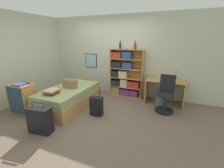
{
  "coord_description": "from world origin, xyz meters",
  "views": [
    {
      "loc": [
        1.87,
        -3.21,
        1.87
      ],
      "look_at": [
        0.49,
        0.18,
        0.75
      ],
      "focal_mm": 24.0,
      "sensor_mm": 36.0,
      "label": 1
    }
  ],
  "objects_px": {
    "book_stack_on_bed": "(52,91)",
    "backpack": "(96,106)",
    "bookcase": "(124,76)",
    "bed": "(70,97)",
    "desk": "(165,87)",
    "bottle_green": "(120,46)",
    "bottle_brown": "(135,46)",
    "handbag": "(70,83)",
    "waste_bin": "(159,99)",
    "desk_chair": "(165,100)",
    "magazine_pile_on_dresser": "(21,84)",
    "dresser": "(23,98)",
    "suitcase": "(40,120)",
    "desk_lamp": "(177,72)"
  },
  "relations": [
    {
      "from": "backpack",
      "to": "waste_bin",
      "type": "distance_m",
      "value": 1.97
    },
    {
      "from": "book_stack_on_bed",
      "to": "magazine_pile_on_dresser",
      "type": "relative_size",
      "value": 1.04
    },
    {
      "from": "desk_chair",
      "to": "backpack",
      "type": "relative_size",
      "value": 2.02
    },
    {
      "from": "magazine_pile_on_dresser",
      "to": "book_stack_on_bed",
      "type": "bearing_deg",
      "value": 18.87
    },
    {
      "from": "suitcase",
      "to": "dresser",
      "type": "relative_size",
      "value": 0.88
    },
    {
      "from": "bottle_brown",
      "to": "desk_chair",
      "type": "bearing_deg",
      "value": -33.21
    },
    {
      "from": "bookcase",
      "to": "magazine_pile_on_dresser",
      "type": "bearing_deg",
      "value": -132.88
    },
    {
      "from": "magazine_pile_on_dresser",
      "to": "desk_lamp",
      "type": "relative_size",
      "value": 0.98
    },
    {
      "from": "backpack",
      "to": "bed",
      "type": "bearing_deg",
      "value": 167.96
    },
    {
      "from": "bed",
      "to": "desk_chair",
      "type": "height_order",
      "value": "desk_chair"
    },
    {
      "from": "suitcase",
      "to": "desk",
      "type": "relative_size",
      "value": 0.63
    },
    {
      "from": "waste_bin",
      "to": "desk_lamp",
      "type": "bearing_deg",
      "value": 23.95
    },
    {
      "from": "desk_lamp",
      "to": "bed",
      "type": "bearing_deg",
      "value": -154.14
    },
    {
      "from": "bed",
      "to": "backpack",
      "type": "bearing_deg",
      "value": -12.04
    },
    {
      "from": "desk",
      "to": "waste_bin",
      "type": "bearing_deg",
      "value": -152.62
    },
    {
      "from": "handbag",
      "to": "magazine_pile_on_dresser",
      "type": "height_order",
      "value": "handbag"
    },
    {
      "from": "desk_chair",
      "to": "dresser",
      "type": "bearing_deg",
      "value": -157.18
    },
    {
      "from": "dresser",
      "to": "desk_chair",
      "type": "distance_m",
      "value": 3.72
    },
    {
      "from": "backpack",
      "to": "handbag",
      "type": "bearing_deg",
      "value": 166.0
    },
    {
      "from": "bed",
      "to": "desk",
      "type": "distance_m",
      "value": 2.78
    },
    {
      "from": "book_stack_on_bed",
      "to": "backpack",
      "type": "height_order",
      "value": "book_stack_on_bed"
    },
    {
      "from": "backpack",
      "to": "dresser",
      "type": "bearing_deg",
      "value": -163.3
    },
    {
      "from": "backpack",
      "to": "desk_lamp",
      "type": "bearing_deg",
      "value": 40.8
    },
    {
      "from": "bookcase",
      "to": "desk",
      "type": "bearing_deg",
      "value": -6.35
    },
    {
      "from": "handbag",
      "to": "bottle_green",
      "type": "bearing_deg",
      "value": 53.69
    },
    {
      "from": "bed",
      "to": "magazine_pile_on_dresser",
      "type": "xyz_separation_m",
      "value": [
        -0.83,
        -0.79,
        0.51
      ]
    },
    {
      "from": "bottle_green",
      "to": "bottle_brown",
      "type": "relative_size",
      "value": 1.02
    },
    {
      "from": "book_stack_on_bed",
      "to": "desk",
      "type": "distance_m",
      "value": 3.13
    },
    {
      "from": "dresser",
      "to": "desk_lamp",
      "type": "xyz_separation_m",
      "value": [
        3.63,
        2.1,
        0.57
      ]
    },
    {
      "from": "book_stack_on_bed",
      "to": "magazine_pile_on_dresser",
      "type": "distance_m",
      "value": 0.79
    },
    {
      "from": "bed",
      "to": "bottle_brown",
      "type": "distance_m",
      "value": 2.46
    },
    {
      "from": "backpack",
      "to": "suitcase",
      "type": "bearing_deg",
      "value": -123.69
    },
    {
      "from": "bed",
      "to": "desk",
      "type": "height_order",
      "value": "desk"
    },
    {
      "from": "bed",
      "to": "desk_chair",
      "type": "relative_size",
      "value": 1.89
    },
    {
      "from": "bed",
      "to": "bottle_green",
      "type": "xyz_separation_m",
      "value": [
        1.03,
        1.38,
        1.38
      ]
    },
    {
      "from": "bottle_green",
      "to": "desk_lamp",
      "type": "distance_m",
      "value": 1.87
    },
    {
      "from": "bottle_green",
      "to": "backpack",
      "type": "bearing_deg",
      "value": -92.09
    },
    {
      "from": "dresser",
      "to": "desk_lamp",
      "type": "distance_m",
      "value": 4.24
    },
    {
      "from": "book_stack_on_bed",
      "to": "bookcase",
      "type": "xyz_separation_m",
      "value": [
        1.28,
        1.91,
        0.09
      ]
    },
    {
      "from": "book_stack_on_bed",
      "to": "bottle_brown",
      "type": "bearing_deg",
      "value": 49.75
    },
    {
      "from": "handbag",
      "to": "bottle_green",
      "type": "height_order",
      "value": "bottle_green"
    },
    {
      "from": "magazine_pile_on_dresser",
      "to": "backpack",
      "type": "relative_size",
      "value": 0.75
    },
    {
      "from": "bookcase",
      "to": "backpack",
      "type": "bearing_deg",
      "value": -97.58
    },
    {
      "from": "bed",
      "to": "handbag",
      "type": "relative_size",
      "value": 4.34
    },
    {
      "from": "suitcase",
      "to": "waste_bin",
      "type": "distance_m",
      "value": 3.25
    },
    {
      "from": "bottle_brown",
      "to": "bottle_green",
      "type": "bearing_deg",
      "value": 177.68
    },
    {
      "from": "handbag",
      "to": "waste_bin",
      "type": "relative_size",
      "value": 1.58
    },
    {
      "from": "bottle_green",
      "to": "backpack",
      "type": "xyz_separation_m",
      "value": [
        -0.06,
        -1.59,
        -1.41
      ]
    },
    {
      "from": "bed",
      "to": "book_stack_on_bed",
      "type": "bearing_deg",
      "value": -100.16
    },
    {
      "from": "book_stack_on_bed",
      "to": "suitcase",
      "type": "bearing_deg",
      "value": -64.92
    }
  ]
}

